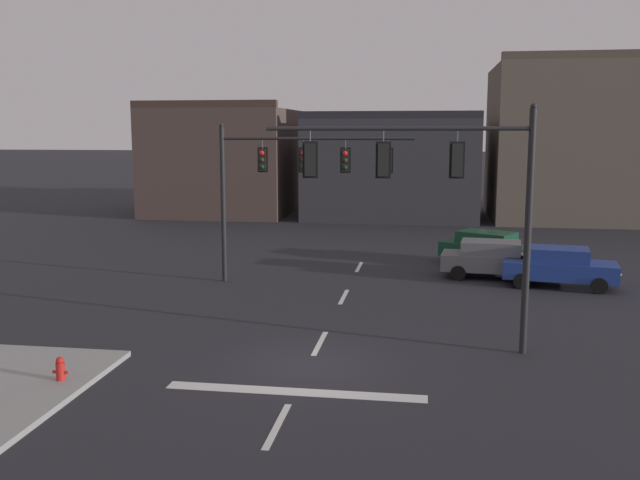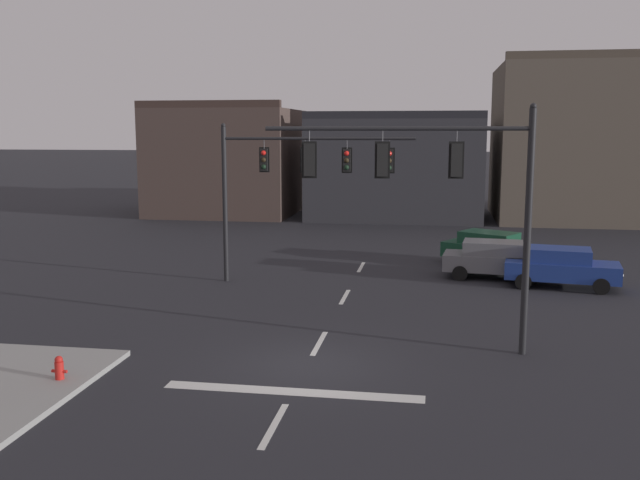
{
  "view_description": "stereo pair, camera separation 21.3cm",
  "coord_description": "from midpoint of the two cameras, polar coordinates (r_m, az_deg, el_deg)",
  "views": [
    {
      "loc": [
        3.09,
        -18.03,
        6.28
      ],
      "look_at": [
        -0.28,
        3.88,
        2.83
      ],
      "focal_mm": 39.48,
      "sensor_mm": 36.0,
      "label": 1
    },
    {
      "loc": [
        3.3,
        -17.99,
        6.28
      ],
      "look_at": [
        -0.28,
        3.88,
        2.83
      ],
      "focal_mm": 39.48,
      "sensor_mm": 36.0,
      "label": 2
    }
  ],
  "objects": [
    {
      "name": "signal_mast_near_side",
      "position": [
        19.79,
        9.76,
        4.47
      ],
      "size": [
        7.34,
        0.92,
        7.02
      ],
      "color": "black",
      "rests_on": "ground"
    },
    {
      "name": "stop_bar_paint",
      "position": [
        17.49,
        -2.41,
        -12.19
      ],
      "size": [
        6.4,
        0.5,
        0.01
      ],
      "primitive_type": "cube",
      "color": "silver",
      "rests_on": "ground"
    },
    {
      "name": "lane_centreline",
      "position": [
        21.21,
        -0.3,
        -8.36
      ],
      "size": [
        0.16,
        26.4,
        0.01
      ],
      "color": "silver",
      "rests_on": "ground"
    },
    {
      "name": "ground_plane",
      "position": [
        19.34,
        -1.25,
        -10.1
      ],
      "size": [
        400.0,
        400.0,
        0.0
      ],
      "primitive_type": "plane",
      "color": "#232328"
    },
    {
      "name": "signal_mast_far_side",
      "position": [
        28.71,
        -2.79,
        5.53
      ],
      "size": [
        7.91,
        0.39,
        6.58
      ],
      "color": "black",
      "rests_on": "ground"
    },
    {
      "name": "car_lot_nearside",
      "position": [
        33.77,
        13.3,
        -0.62
      ],
      "size": [
        4.71,
        3.78,
        1.61
      ],
      "color": "#143D28",
      "rests_on": "ground"
    },
    {
      "name": "building_row",
      "position": [
        52.93,
        15.65,
        6.71
      ],
      "size": [
        49.03,
        12.12,
        11.26
      ],
      "color": "#473833",
      "rests_on": "ground"
    },
    {
      "name": "car_lot_farside",
      "position": [
        30.02,
        18.6,
        -2.02
      ],
      "size": [
        4.63,
        2.43,
        1.61
      ],
      "color": "navy",
      "rests_on": "ground"
    },
    {
      "name": "car_lot_middle",
      "position": [
        31.02,
        13.66,
        -1.47
      ],
      "size": [
        4.59,
        2.28,
        1.61
      ],
      "color": "slate",
      "rests_on": "ground"
    },
    {
      "name": "fire_hydrant",
      "position": [
        18.93,
        -20.59,
        -10.06
      ],
      "size": [
        0.4,
        0.3,
        0.75
      ],
      "color": "red",
      "rests_on": "ground"
    }
  ]
}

